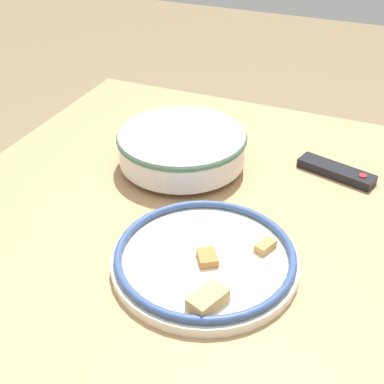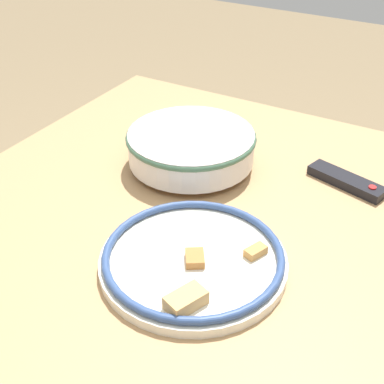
{
  "view_description": "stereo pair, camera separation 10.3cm",
  "coord_description": "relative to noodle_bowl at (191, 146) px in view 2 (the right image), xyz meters",
  "views": [
    {
      "loc": [
        0.74,
        0.3,
        1.35
      ],
      "look_at": [
        -0.04,
        -0.03,
        0.77
      ],
      "focal_mm": 50.0,
      "sensor_mm": 36.0,
      "label": 1
    },
    {
      "loc": [
        0.69,
        0.39,
        1.35
      ],
      "look_at": [
        -0.04,
        -0.03,
        0.77
      ],
      "focal_mm": 50.0,
      "sensor_mm": 36.0,
      "label": 2
    }
  ],
  "objects": [
    {
      "name": "food_plate",
      "position": [
        0.29,
        0.17,
        -0.03
      ],
      "size": [
        0.32,
        0.32,
        0.04
      ],
      "color": "silver",
      "rests_on": "dining_table"
    },
    {
      "name": "dining_table",
      "position": [
        0.19,
        0.12,
        -0.13
      ],
      "size": [
        1.13,
        1.05,
        0.73
      ],
      "color": "tan",
      "rests_on": "ground_plane"
    },
    {
      "name": "noodle_bowl",
      "position": [
        0.0,
        0.0,
        0.0
      ],
      "size": [
        0.28,
        0.28,
        0.08
      ],
      "color": "silver",
      "rests_on": "dining_table"
    },
    {
      "name": "tv_remote",
      "position": [
        -0.09,
        0.32,
        -0.04
      ],
      "size": [
        0.09,
        0.17,
        0.02
      ],
      "rotation": [
        0.0,
        0.0,
        6.01
      ],
      "color": "black",
      "rests_on": "dining_table"
    }
  ]
}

